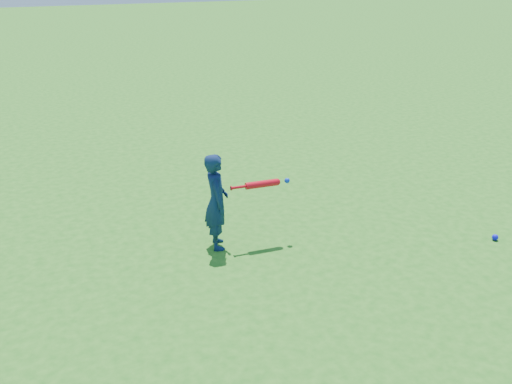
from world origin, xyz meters
TOP-DOWN VIEW (x-y plane):
  - ground at (0.00, 0.00)m, footprint 80.00×80.00m
  - child at (-0.47, 0.08)m, footprint 0.36×0.48m
  - ground_ball_blue at (2.77, -1.12)m, footprint 0.08×0.08m
  - bat_swing at (0.11, 0.01)m, footprint 0.75×0.11m

SIDE VIEW (x-z plane):
  - ground at x=0.00m, z-range 0.00..0.00m
  - ground_ball_blue at x=2.77m, z-range 0.00..0.08m
  - child at x=-0.47m, z-range 0.00..1.18m
  - bat_swing at x=0.11m, z-range 0.71..0.80m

